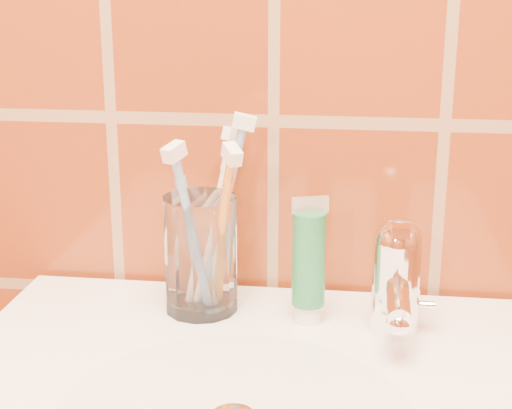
# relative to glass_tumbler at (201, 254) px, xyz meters

# --- Properties ---
(glass_tumbler) EXTENTS (0.10, 0.10, 0.13)m
(glass_tumbler) POSITION_rel_glass_tumbler_xyz_m (0.00, 0.00, 0.00)
(glass_tumbler) COLOR white
(glass_tumbler) RESTS_ON pedestal_sink
(toothpaste_tube) EXTENTS (0.04, 0.03, 0.13)m
(toothpaste_tube) POSITION_rel_glass_tumbler_xyz_m (0.12, -0.02, 0.00)
(toothpaste_tube) COLOR white
(toothpaste_tube) RESTS_ON pedestal_sink
(faucet) EXTENTS (0.05, 0.11, 0.12)m
(faucet) POSITION_rel_glass_tumbler_xyz_m (0.20, -0.03, 0.00)
(faucet) COLOR white
(faucet) RESTS_ON pedestal_sink
(toothbrush_0) EXTENTS (0.12, 0.15, 0.21)m
(toothbrush_0) POSITION_rel_glass_tumbler_xyz_m (0.03, -0.02, 0.03)
(toothbrush_0) COLOR orange
(toothbrush_0) RESTS_ON glass_tumbler
(toothbrush_1) EXTENTS (0.13, 0.14, 0.21)m
(toothbrush_1) POSITION_rel_glass_tumbler_xyz_m (0.01, 0.03, 0.03)
(toothbrush_1) COLOR silver
(toothbrush_1) RESTS_ON glass_tumbler
(toothbrush_2) EXTENTS (0.09, 0.08, 0.22)m
(toothbrush_2) POSITION_rel_glass_tumbler_xyz_m (0.02, 0.01, 0.04)
(toothbrush_2) COLOR #729ECB
(toothbrush_2) RESTS_ON glass_tumbler
(toothbrush_3) EXTENTS (0.10, 0.12, 0.21)m
(toothbrush_3) POSITION_rel_glass_tumbler_xyz_m (-0.00, -0.03, 0.03)
(toothbrush_3) COLOR #79A5D8
(toothbrush_3) RESTS_ON glass_tumbler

